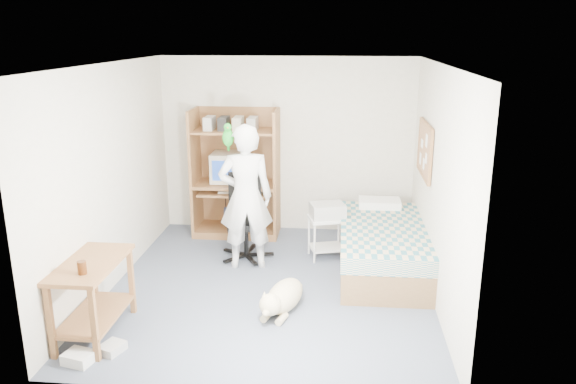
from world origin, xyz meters
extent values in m
plane|color=#4D5668|center=(0.00, 0.00, 0.00)|extent=(4.00, 4.00, 0.00)
cube|color=beige|center=(0.00, 2.00, 1.25)|extent=(3.60, 0.02, 2.50)
cube|color=beige|center=(1.80, 0.00, 1.25)|extent=(0.02, 4.00, 2.50)
cube|color=beige|center=(-1.80, 0.00, 1.25)|extent=(0.02, 4.00, 2.50)
cube|color=white|center=(0.00, 0.00, 2.50)|extent=(3.60, 4.00, 0.02)
cube|color=brown|center=(-1.28, 1.70, 0.90)|extent=(0.04, 0.60, 1.80)
cube|color=brown|center=(-0.12, 1.70, 0.90)|extent=(0.04, 0.60, 1.80)
cube|color=brown|center=(-0.70, 1.99, 0.90)|extent=(1.20, 0.02, 1.80)
cube|color=brown|center=(-0.70, 1.70, 0.74)|extent=(1.12, 0.60, 0.04)
cube|color=brown|center=(-0.70, 1.62, 0.64)|extent=(1.00, 0.50, 0.03)
cube|color=brown|center=(-0.70, 1.70, 1.50)|extent=(1.12, 0.55, 0.03)
cube|color=brown|center=(-0.70, 1.70, 0.05)|extent=(1.12, 0.60, 0.10)
cube|color=brown|center=(1.30, 0.60, 0.18)|extent=(1.00, 2.00, 0.36)
cube|color=#2F6F7E|center=(1.30, 0.60, 0.46)|extent=(1.02, 2.02, 0.20)
cube|color=white|center=(1.30, 1.40, 0.60)|extent=(0.55, 0.35, 0.12)
cube|color=brown|center=(-1.55, -1.20, 0.73)|extent=(0.50, 1.00, 0.04)
cube|color=brown|center=(-1.75, -1.65, 0.35)|extent=(0.05, 0.05, 0.70)
cube|color=brown|center=(-1.35, -1.65, 0.35)|extent=(0.05, 0.05, 0.70)
cube|color=brown|center=(-1.75, -0.75, 0.35)|extent=(0.05, 0.05, 0.70)
cube|color=brown|center=(-1.35, -0.75, 0.35)|extent=(0.05, 0.05, 0.70)
cube|color=brown|center=(-1.55, -1.20, 0.20)|extent=(0.46, 0.92, 0.03)
cube|color=brown|center=(1.78, 0.90, 1.45)|extent=(0.03, 0.90, 0.60)
cube|color=brown|center=(1.77, 0.90, 1.76)|extent=(0.04, 0.94, 0.04)
cube|color=brown|center=(1.77, 0.90, 1.14)|extent=(0.04, 0.94, 0.04)
cylinder|color=black|center=(-0.42, 0.81, 0.04)|extent=(0.61, 0.61, 0.06)
cylinder|color=black|center=(-0.42, 0.81, 0.23)|extent=(0.06, 0.06, 0.40)
cube|color=black|center=(-0.42, 0.81, 0.48)|extent=(0.54, 0.54, 0.08)
cube|color=black|center=(-0.46, 1.04, 0.81)|extent=(0.43, 0.14, 0.56)
cube|color=black|center=(-0.67, 0.76, 0.63)|extent=(0.10, 0.31, 0.04)
cube|color=black|center=(-0.17, 0.85, 0.63)|extent=(0.10, 0.31, 0.04)
imported|color=white|center=(-0.37, 0.56, 0.89)|extent=(0.72, 0.54, 1.79)
ellipsoid|color=#148D1F|center=(-0.57, 0.58, 1.62)|extent=(0.13, 0.13, 0.21)
sphere|color=#148D1F|center=(-0.56, 0.54, 1.75)|extent=(0.09, 0.09, 0.09)
cone|color=#F54515|center=(-0.55, 0.49, 1.75)|extent=(0.04, 0.05, 0.04)
cylinder|color=#148D1F|center=(-0.58, 0.63, 1.50)|extent=(0.06, 0.15, 0.13)
ellipsoid|color=#C8B486|center=(0.21, -0.52, 0.15)|extent=(0.49, 0.72, 0.30)
sphere|color=#C8B486|center=(0.11, -0.88, 0.22)|extent=(0.22, 0.22, 0.22)
cone|color=#C8B486|center=(0.05, -0.88, 0.32)|extent=(0.06, 0.06, 0.08)
cone|color=#C8B486|center=(0.15, -0.91, 0.32)|extent=(0.06, 0.06, 0.08)
ellipsoid|color=#C8B486|center=(0.08, -0.96, 0.18)|extent=(0.11, 0.14, 0.07)
cylinder|color=#C8B486|center=(0.32, -0.19, 0.09)|extent=(0.11, 0.22, 0.11)
cube|color=silver|center=(0.61, 0.93, 0.53)|extent=(0.54, 0.48, 0.04)
cube|color=silver|center=(0.61, 0.93, 0.14)|extent=(0.49, 0.43, 0.03)
cylinder|color=silver|center=(0.41, 0.77, 0.26)|extent=(0.03, 0.03, 0.53)
cylinder|color=silver|center=(0.82, 0.77, 0.26)|extent=(0.03, 0.03, 0.53)
cylinder|color=silver|center=(0.41, 1.08, 0.26)|extent=(0.03, 0.03, 0.53)
cylinder|color=silver|center=(0.82, 1.08, 0.26)|extent=(0.03, 0.03, 0.53)
cube|color=#A9A9A4|center=(0.61, 0.93, 0.64)|extent=(0.49, 0.42, 0.18)
cube|color=beige|center=(-0.83, 1.75, 0.98)|extent=(0.44, 0.46, 0.41)
cube|color=navy|center=(-0.82, 1.52, 0.98)|extent=(0.35, 0.02, 0.28)
cube|color=beige|center=(-0.70, 1.58, 0.67)|extent=(0.47, 0.21, 0.03)
cylinder|color=gold|center=(-0.40, 1.65, 0.82)|extent=(0.08, 0.08, 0.12)
cylinder|color=#44200A|center=(-1.50, -1.46, 0.81)|extent=(0.08, 0.08, 0.12)
cube|color=white|center=(-1.50, -1.70, 0.05)|extent=(0.29, 0.25, 0.10)
cube|color=#B7B7B2|center=(-1.28, -1.50, 0.04)|extent=(0.24, 0.27, 0.08)
camera|label=1|loc=(0.75, -5.86, 2.83)|focal=35.00mm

